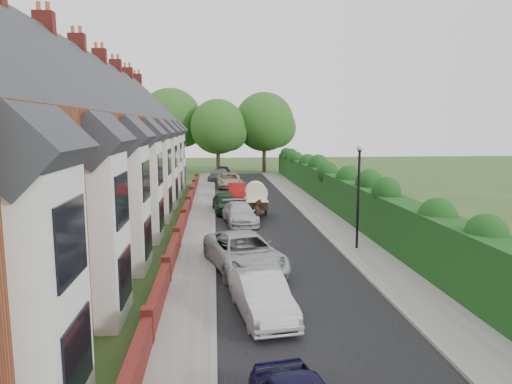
# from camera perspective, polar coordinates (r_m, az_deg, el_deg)

# --- Properties ---
(ground) EXTENTS (140.00, 140.00, 0.00)m
(ground) POSITION_cam_1_polar(r_m,az_deg,el_deg) (18.45, 6.00, -10.82)
(ground) COLOR #2D4C1E
(ground) RESTS_ON ground
(road) EXTENTS (6.00, 58.00, 0.02)m
(road) POSITION_cam_1_polar(r_m,az_deg,el_deg) (28.88, 0.79, -3.73)
(road) COLOR black
(road) RESTS_ON ground
(pavement_hedge_side) EXTENTS (2.20, 58.00, 0.12)m
(pavement_hedge_side) POSITION_cam_1_polar(r_m,az_deg,el_deg) (29.57, 8.73, -3.45)
(pavement_hedge_side) COLOR gray
(pavement_hedge_side) RESTS_ON ground
(pavement_house_side) EXTENTS (1.70, 58.00, 0.12)m
(pavement_house_side) POSITION_cam_1_polar(r_m,az_deg,el_deg) (28.73, -6.89, -3.75)
(pavement_house_side) COLOR gray
(pavement_house_side) RESTS_ON ground
(kerb_hedge_side) EXTENTS (0.18, 58.00, 0.13)m
(kerb_hedge_side) POSITION_cam_1_polar(r_m,az_deg,el_deg) (29.34, 6.73, -3.49)
(kerb_hedge_side) COLOR gray
(kerb_hedge_side) RESTS_ON ground
(kerb_house_side) EXTENTS (0.18, 58.00, 0.13)m
(kerb_house_side) POSITION_cam_1_polar(r_m,az_deg,el_deg) (28.72, -5.29, -3.73)
(kerb_house_side) COLOR gray
(kerb_house_side) RESTS_ON ground
(hedge) EXTENTS (2.10, 58.00, 2.85)m
(hedge) POSITION_cam_1_polar(r_m,az_deg,el_deg) (29.79, 12.16, -0.44)
(hedge) COLOR #163C13
(hedge) RESTS_ON ground
(terrace_row) EXTENTS (9.05, 40.50, 11.50)m
(terrace_row) POSITION_cam_1_polar(r_m,az_deg,el_deg) (28.11, -20.55, 4.60)
(terrace_row) COLOR brown
(terrace_row) RESTS_ON ground
(garden_wall_row) EXTENTS (0.35, 40.35, 1.10)m
(garden_wall_row) POSITION_cam_1_polar(r_m,az_deg,el_deg) (27.72, -9.03, -3.40)
(garden_wall_row) COLOR maroon
(garden_wall_row) RESTS_ON ground
(lamppost) EXTENTS (0.32, 0.32, 5.16)m
(lamppost) POSITION_cam_1_polar(r_m,az_deg,el_deg) (22.35, 12.71, 1.07)
(lamppost) COLOR black
(lamppost) RESTS_ON ground
(tree_far_left) EXTENTS (7.14, 6.80, 9.29)m
(tree_far_left) POSITION_cam_1_polar(r_m,az_deg,el_deg) (57.17, -4.45, 7.95)
(tree_far_left) COLOR #332316
(tree_far_left) RESTS_ON ground
(tree_far_right) EXTENTS (7.98, 7.60, 10.31)m
(tree_far_right) POSITION_cam_1_polar(r_m,az_deg,el_deg) (59.56, 1.40, 8.57)
(tree_far_right) COLOR #332316
(tree_far_right) RESTS_ON ground
(tree_far_back) EXTENTS (8.40, 8.00, 10.82)m
(tree_far_back) POSITION_cam_1_polar(r_m,az_deg,el_deg) (60.39, -10.21, 8.72)
(tree_far_back) COLOR #332316
(tree_far_back) RESTS_ON ground
(car_silver_a) EXTENTS (2.03, 4.28, 1.35)m
(car_silver_a) POSITION_cam_1_polar(r_m,az_deg,el_deg) (14.87, 0.71, -12.80)
(car_silver_a) COLOR #BBBABF
(car_silver_a) RESTS_ON ground
(car_silver_b) EXTENTS (3.72, 5.95, 1.53)m
(car_silver_b) POSITION_cam_1_polar(r_m,az_deg,el_deg) (19.26, -1.49, -7.56)
(car_silver_b) COLOR #ACAFB4
(car_silver_b) RESTS_ON ground
(car_white) EXTENTS (2.33, 4.63, 1.29)m
(car_white) POSITION_cam_1_polar(r_m,az_deg,el_deg) (28.25, -2.04, -2.70)
(car_white) COLOR beige
(car_white) RESTS_ON ground
(car_green) EXTENTS (2.05, 4.18, 1.37)m
(car_green) POSITION_cam_1_polar(r_m,az_deg,el_deg) (31.91, -3.83, -1.36)
(car_green) COLOR #103617
(car_green) RESTS_ON ground
(car_red) EXTENTS (1.48, 4.07, 1.33)m
(car_red) POSITION_cam_1_polar(r_m,az_deg,el_deg) (37.65, -2.39, 0.10)
(car_red) COLOR maroon
(car_red) RESTS_ON ground
(car_beige) EXTENTS (2.42, 5.08, 1.40)m
(car_beige) POSITION_cam_1_polar(r_m,az_deg,el_deg) (44.83, -3.36, 1.45)
(car_beige) COLOR #C1AD8B
(car_beige) RESTS_ON ground
(car_grey) EXTENTS (2.68, 4.71, 1.29)m
(car_grey) POSITION_cam_1_polar(r_m,az_deg,el_deg) (50.22, -4.66, 2.11)
(car_grey) COLOR #5B5D63
(car_grey) RESTS_ON ground
(car_black) EXTENTS (1.84, 4.39, 1.48)m
(car_black) POSITION_cam_1_polar(r_m,az_deg,el_deg) (52.62, -4.17, 2.51)
(car_black) COLOR black
(car_black) RESTS_ON ground
(horse) EXTENTS (0.81, 1.68, 1.40)m
(horse) POSITION_cam_1_polar(r_m,az_deg,el_deg) (28.49, 0.35, -2.48)
(horse) COLOR #512E1D
(horse) RESTS_ON ground
(horse_cart) EXTENTS (1.49, 3.29, 2.37)m
(horse_cart) POSITION_cam_1_polar(r_m,az_deg,el_deg) (30.14, 0.02, -0.62)
(horse_cart) COLOR black
(horse_cart) RESTS_ON ground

